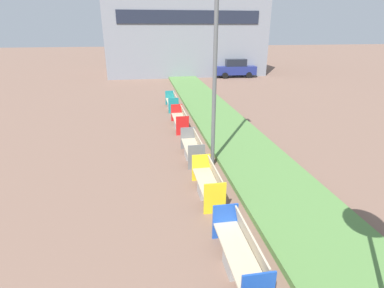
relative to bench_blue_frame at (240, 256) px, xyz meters
name	(u,v)px	position (x,y,z in m)	size (l,w,h in m)	color
planter_grass_strip	(254,160)	(2.26, 5.17, -0.28)	(2.80, 120.00, 0.18)	#568442
building_backdrop	(184,23)	(3.06, 30.33, 4.89)	(16.47, 8.79, 10.53)	gray
bench_blue_frame	(240,256)	(0.00, 0.00, 0.00)	(0.65, 2.19, 0.94)	#9E9B96
bench_yellow_frame	(208,184)	(0.00, 3.12, -0.01)	(0.65, 2.02, 0.94)	#9E9B96
bench_grey_frame	(193,149)	(0.00, 6.00, 0.00)	(0.65, 2.09, 0.94)	#9E9B96
bench_red_frame	(180,120)	(0.00, 9.94, 0.01)	(0.65, 2.45, 0.94)	#9E9B96
bench_teal_frame	(172,103)	(0.00, 13.86, 0.00)	(0.65, 2.23, 0.94)	#9E9B96
street_lamp_post	(216,40)	(0.61, 5.20, 4.10)	(0.24, 0.44, 8.17)	#56595B
parked_car_distant	(235,68)	(7.79, 25.92, 0.54)	(4.27, 2.00, 1.86)	navy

